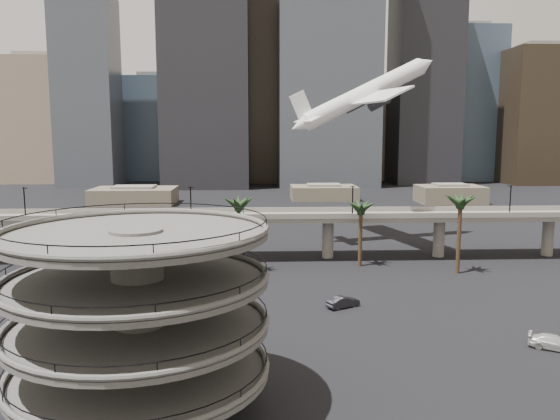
{
  "coord_description": "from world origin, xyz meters",
  "views": [
    {
      "loc": [
        -3.01,
        -49.11,
        24.13
      ],
      "look_at": [
        0.42,
        28.0,
        13.29
      ],
      "focal_mm": 35.0,
      "sensor_mm": 36.0,
      "label": 1
    }
  ],
  "objects_px": {
    "car_b": "(343,302)",
    "car_a": "(213,337)",
    "airborne_jet": "(364,95)",
    "car_c": "(555,343)",
    "parking_ramp": "(139,304)",
    "overpass": "(272,221)"
  },
  "relations": [
    {
      "from": "car_a",
      "to": "car_b",
      "type": "relative_size",
      "value": 0.89
    },
    {
      "from": "airborne_jet",
      "to": "car_c",
      "type": "distance_m",
      "value": 70.81
    },
    {
      "from": "airborne_jet",
      "to": "car_c",
      "type": "height_order",
      "value": "airborne_jet"
    },
    {
      "from": "airborne_jet",
      "to": "car_b",
      "type": "height_order",
      "value": "airborne_jet"
    },
    {
      "from": "car_b",
      "to": "car_a",
      "type": "bearing_deg",
      "value": 97.33
    },
    {
      "from": "car_c",
      "to": "car_b",
      "type": "bearing_deg",
      "value": 84.19
    },
    {
      "from": "overpass",
      "to": "car_a",
      "type": "bearing_deg",
      "value": -100.56
    },
    {
      "from": "parking_ramp",
      "to": "car_a",
      "type": "bearing_deg",
      "value": 72.55
    },
    {
      "from": "parking_ramp",
      "to": "car_c",
      "type": "height_order",
      "value": "parking_ramp"
    },
    {
      "from": "overpass",
      "to": "car_b",
      "type": "height_order",
      "value": "overpass"
    },
    {
      "from": "parking_ramp",
      "to": "airborne_jet",
      "type": "height_order",
      "value": "airborne_jet"
    },
    {
      "from": "car_a",
      "to": "airborne_jet",
      "type": "bearing_deg",
      "value": -27.61
    },
    {
      "from": "airborne_jet",
      "to": "overpass",
      "type": "bearing_deg",
      "value": -158.26
    },
    {
      "from": "overpass",
      "to": "airborne_jet",
      "type": "relative_size",
      "value": 3.74
    },
    {
      "from": "airborne_jet",
      "to": "car_c",
      "type": "relative_size",
      "value": 6.4
    },
    {
      "from": "overpass",
      "to": "car_a",
      "type": "relative_size",
      "value": 29.94
    },
    {
      "from": "airborne_jet",
      "to": "car_b",
      "type": "distance_m",
      "value": 57.53
    },
    {
      "from": "parking_ramp",
      "to": "overpass",
      "type": "xyz_separation_m",
      "value": [
        13.0,
        59.0,
        -2.5
      ]
    },
    {
      "from": "car_b",
      "to": "car_c",
      "type": "relative_size",
      "value": 0.89
    },
    {
      "from": "parking_ramp",
      "to": "car_c",
      "type": "xyz_separation_m",
      "value": [
        43.53,
        12.16,
        -9.05
      ]
    },
    {
      "from": "overpass",
      "to": "car_b",
      "type": "bearing_deg",
      "value": -73.62
    },
    {
      "from": "car_b",
      "to": "car_c",
      "type": "bearing_deg",
      "value": -155.22
    }
  ]
}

